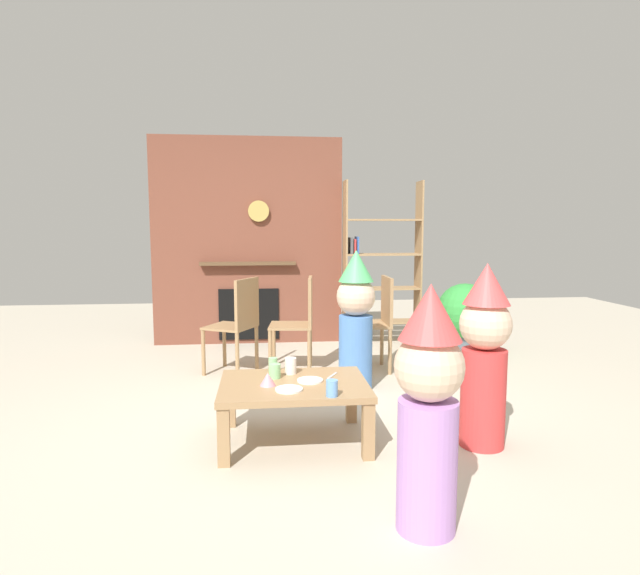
% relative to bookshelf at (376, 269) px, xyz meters
% --- Properties ---
extents(ground_plane, '(12.00, 12.00, 0.00)m').
position_rel_bookshelf_xyz_m(ground_plane, '(-1.03, -2.40, -0.88)').
color(ground_plane, '#BCB29E').
extents(brick_fireplace_feature, '(2.20, 0.28, 2.40)m').
position_rel_bookshelf_xyz_m(brick_fireplace_feature, '(-1.49, 0.20, 0.32)').
color(brick_fireplace_feature, brown).
rests_on(brick_fireplace_feature, ground_plane).
extents(bookshelf, '(0.90, 0.28, 1.90)m').
position_rel_bookshelf_xyz_m(bookshelf, '(0.00, 0.00, 0.00)').
color(bookshelf, '#9E7A51').
rests_on(bookshelf, ground_plane).
extents(coffee_table, '(0.93, 0.70, 0.39)m').
position_rel_bookshelf_xyz_m(coffee_table, '(-1.13, -2.82, -0.55)').
color(coffee_table, '#9E7A51').
rests_on(coffee_table, ground_plane).
extents(paper_cup_near_left, '(0.07, 0.07, 0.10)m').
position_rel_bookshelf_xyz_m(paper_cup_near_left, '(-0.92, -3.12, -0.44)').
color(paper_cup_near_left, '#669EE0').
rests_on(paper_cup_near_left, coffee_table).
extents(paper_cup_near_right, '(0.06, 0.06, 0.09)m').
position_rel_bookshelf_xyz_m(paper_cup_near_right, '(-1.26, -2.54, -0.44)').
color(paper_cup_near_right, '#8CD18C').
rests_on(paper_cup_near_right, coffee_table).
extents(paper_cup_center, '(0.08, 0.08, 0.09)m').
position_rel_bookshelf_xyz_m(paper_cup_center, '(-1.25, -2.71, -0.44)').
color(paper_cup_center, '#8CD18C').
rests_on(paper_cup_center, coffee_table).
extents(paper_cup_far_left, '(0.08, 0.08, 0.11)m').
position_rel_bookshelf_xyz_m(paper_cup_far_left, '(-1.14, -2.62, -0.44)').
color(paper_cup_far_left, silver).
rests_on(paper_cup_far_left, coffee_table).
extents(paper_plate_front, '(0.17, 0.17, 0.01)m').
position_rel_bookshelf_xyz_m(paper_plate_front, '(-1.17, -2.98, -0.48)').
color(paper_plate_front, white).
rests_on(paper_plate_front, coffee_table).
extents(paper_plate_rear, '(0.17, 0.17, 0.01)m').
position_rel_bookshelf_xyz_m(paper_plate_rear, '(-1.03, -2.81, -0.48)').
color(paper_plate_rear, white).
rests_on(paper_plate_rear, coffee_table).
extents(birthday_cake_slice, '(0.10, 0.10, 0.08)m').
position_rel_bookshelf_xyz_m(birthday_cake_slice, '(-1.30, -2.87, -0.45)').
color(birthday_cake_slice, pink).
rests_on(birthday_cake_slice, coffee_table).
extents(table_fork, '(0.09, 0.14, 0.01)m').
position_rel_bookshelf_xyz_m(table_fork, '(-0.87, -2.70, -0.49)').
color(table_fork, silver).
rests_on(table_fork, coffee_table).
extents(child_with_cone_hat, '(0.31, 0.31, 1.13)m').
position_rel_bookshelf_xyz_m(child_with_cone_hat, '(-0.59, -3.88, -0.28)').
color(child_with_cone_hat, '#B27FCC').
rests_on(child_with_cone_hat, ground_plane).
extents(child_in_pink, '(0.32, 0.32, 1.15)m').
position_rel_bookshelf_xyz_m(child_in_pink, '(0.04, -3.01, -0.27)').
color(child_in_pink, '#D13838').
rests_on(child_in_pink, ground_plane).
extents(child_by_the_chairs, '(0.33, 0.33, 1.18)m').
position_rel_bookshelf_xyz_m(child_by_the_chairs, '(-0.55, -1.77, -0.25)').
color(child_by_the_chairs, '#4C7FC6').
rests_on(child_by_the_chairs, ground_plane).
extents(dining_chair_left, '(0.54, 0.54, 0.90)m').
position_rel_bookshelf_xyz_m(dining_chair_left, '(-1.55, -1.19, -0.37)').
color(dining_chair_left, '#9E7A51').
rests_on(dining_chair_left, ground_plane).
extents(dining_chair_middle, '(0.44, 0.44, 0.90)m').
position_rel_bookshelf_xyz_m(dining_chair_middle, '(-0.97, -1.16, -0.37)').
color(dining_chair_middle, '#9E7A51').
rests_on(dining_chair_middle, ground_plane).
extents(dining_chair_right, '(0.40, 0.40, 0.90)m').
position_rel_bookshelf_xyz_m(dining_chair_right, '(-0.24, -1.19, -0.37)').
color(dining_chair_right, '#9E7A51').
rests_on(dining_chair_right, ground_plane).
extents(potted_plant_tall, '(0.60, 0.60, 0.77)m').
position_rel_bookshelf_xyz_m(potted_plant_tall, '(0.84, -0.65, -0.43)').
color(potted_plant_tall, '#4C5660').
rests_on(potted_plant_tall, ground_plane).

